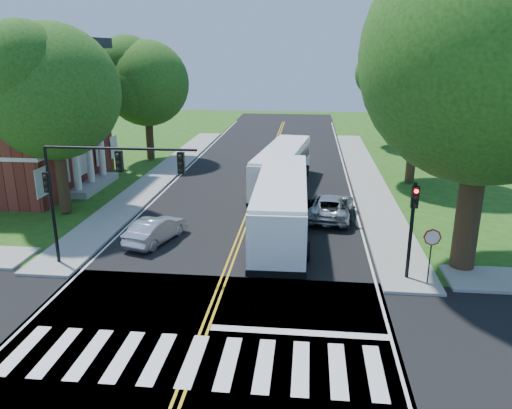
# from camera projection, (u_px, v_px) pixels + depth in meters

# --- Properties ---
(ground) EXTENTS (140.00, 140.00, 0.00)m
(ground) POSITION_uv_depth(u_px,v_px,m) (196.00, 352.00, 17.15)
(ground) COLOR #214E13
(ground) RESTS_ON ground
(road) EXTENTS (14.00, 96.00, 0.01)m
(road) POSITION_uv_depth(u_px,v_px,m) (254.00, 201.00, 34.23)
(road) COLOR black
(road) RESTS_ON ground
(cross_road) EXTENTS (60.00, 12.00, 0.01)m
(cross_road) POSITION_uv_depth(u_px,v_px,m) (196.00, 352.00, 17.14)
(cross_road) COLOR black
(cross_road) RESTS_ON ground
(center_line) EXTENTS (0.36, 70.00, 0.01)m
(center_line) POSITION_uv_depth(u_px,v_px,m) (259.00, 185.00, 38.02)
(center_line) COLOR gold
(center_line) RESTS_ON road
(edge_line_w) EXTENTS (0.12, 70.00, 0.01)m
(edge_line_w) POSITION_uv_depth(u_px,v_px,m) (172.00, 183.00, 38.71)
(edge_line_w) COLOR silver
(edge_line_w) RESTS_ON road
(edge_line_e) EXTENTS (0.12, 70.00, 0.01)m
(edge_line_e) POSITION_uv_depth(u_px,v_px,m) (350.00, 188.00, 37.34)
(edge_line_e) COLOR silver
(edge_line_e) RESTS_ON road
(crosswalk) EXTENTS (12.60, 3.00, 0.01)m
(crosswalk) POSITION_uv_depth(u_px,v_px,m) (193.00, 360.00, 16.67)
(crosswalk) COLOR silver
(crosswalk) RESTS_ON road
(stop_bar) EXTENTS (6.60, 0.40, 0.01)m
(stop_bar) POSITION_uv_depth(u_px,v_px,m) (299.00, 332.00, 18.31)
(stop_bar) COLOR silver
(stop_bar) RESTS_ON road
(sidewalk_nw) EXTENTS (2.60, 40.00, 0.15)m
(sidewalk_nw) POSITION_uv_depth(u_px,v_px,m) (164.00, 173.00, 41.69)
(sidewalk_nw) COLOR gray
(sidewalk_nw) RESTS_ON ground
(sidewalk_ne) EXTENTS (2.60, 40.00, 0.15)m
(sidewalk_ne) POSITION_uv_depth(u_px,v_px,m) (366.00, 178.00, 40.01)
(sidewalk_ne) COLOR gray
(sidewalk_ne) RESTS_ON ground
(tree_ne_big) EXTENTS (10.80, 10.80, 14.91)m
(tree_ne_big) POSITION_uv_depth(u_px,v_px,m) (489.00, 58.00, 20.76)
(tree_ne_big) COLOR black
(tree_ne_big) RESTS_ON ground
(tree_west_near) EXTENTS (8.00, 8.00, 11.40)m
(tree_west_near) POSITION_uv_depth(u_px,v_px,m) (52.00, 92.00, 29.35)
(tree_west_near) COLOR black
(tree_west_near) RESTS_ON ground
(tree_west_far) EXTENTS (7.60, 7.60, 10.67)m
(tree_west_far) POSITION_uv_depth(u_px,v_px,m) (146.00, 84.00, 44.64)
(tree_west_far) COLOR black
(tree_west_far) RESTS_ON ground
(tree_east_mid) EXTENTS (8.40, 8.40, 11.93)m
(tree_east_mid) POSITION_uv_depth(u_px,v_px,m) (419.00, 79.00, 36.42)
(tree_east_mid) COLOR black
(tree_east_mid) RESTS_ON ground
(tree_east_far) EXTENTS (7.20, 7.20, 10.34)m
(tree_east_far) POSITION_uv_depth(u_px,v_px,m) (396.00, 80.00, 51.80)
(tree_east_far) COLOR black
(tree_east_far) RESTS_ON ground
(signal_nw) EXTENTS (7.15, 0.46, 5.66)m
(signal_nw) POSITION_uv_depth(u_px,v_px,m) (97.00, 178.00, 22.53)
(signal_nw) COLOR black
(signal_nw) RESTS_ON ground
(signal_ne) EXTENTS (0.30, 0.46, 4.40)m
(signal_ne) POSITION_uv_depth(u_px,v_px,m) (412.00, 218.00, 21.54)
(signal_ne) COLOR black
(signal_ne) RESTS_ON ground
(stop_sign) EXTENTS (0.76, 0.08, 2.53)m
(stop_sign) POSITION_uv_depth(u_px,v_px,m) (432.00, 243.00, 21.30)
(stop_sign) COLOR black
(stop_sign) RESTS_ON ground
(bus_lead) EXTENTS (3.23, 12.60, 3.25)m
(bus_lead) POSITION_uv_depth(u_px,v_px,m) (282.00, 204.00, 27.73)
(bus_lead) COLOR white
(bus_lead) RESTS_ON road
(bus_follow) EXTENTS (4.02, 12.05, 3.06)m
(bus_follow) POSITION_uv_depth(u_px,v_px,m) (282.00, 167.00, 36.90)
(bus_follow) COLOR white
(bus_follow) RESTS_ON road
(hatchback) EXTENTS (2.61, 4.42, 1.38)m
(hatchback) POSITION_uv_depth(u_px,v_px,m) (156.00, 230.00, 26.72)
(hatchback) COLOR silver
(hatchback) RESTS_ON road
(suv) EXTENTS (3.17, 5.60, 1.47)m
(suv) POSITION_uv_depth(u_px,v_px,m) (331.00, 206.00, 30.55)
(suv) COLOR #B4B6BC
(suv) RESTS_ON road
(dark_sedan) EXTENTS (3.09, 4.81, 1.30)m
(dark_sedan) POSITION_uv_depth(u_px,v_px,m) (330.00, 206.00, 30.91)
(dark_sedan) COLOR black
(dark_sedan) RESTS_ON road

